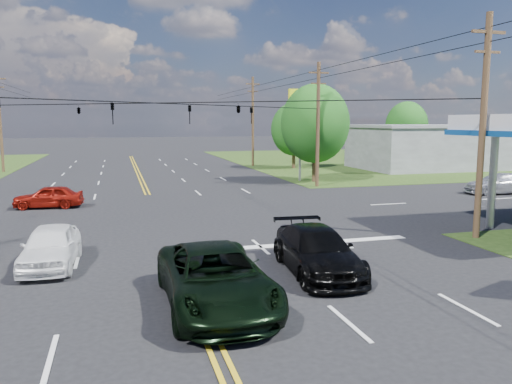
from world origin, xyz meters
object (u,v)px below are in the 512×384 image
object	(u,v)px
pickup_dkgreen	(215,278)
pole_right_far	(253,120)
pole_se	(483,125)
tree_right_b	(294,129)
tree_far_r	(407,125)
suv_black	(317,251)
retail_ne	(425,148)
pickup_white	(51,246)
pole_left_far	(0,120)
tree_right_a	(315,124)
pole_ne	(318,123)

from	to	relation	value
pickup_dkgreen	pole_right_far	bearing A→B (deg)	72.98
pole_se	tree_right_b	world-z (taller)	pole_se
pole_se	tree_far_r	size ratio (longest dim) A/B	1.25
tree_right_b	pole_se	bearing A→B (deg)	-96.05
pole_right_far	suv_black	size ratio (longest dim) A/B	1.92
retail_ne	tree_far_r	bearing A→B (deg)	68.20
suv_black	pickup_white	xyz separation A→B (m)	(-8.68, 3.15, -0.02)
pole_left_far	pole_right_far	size ratio (longest dim) A/B	1.00
pole_left_far	tree_far_r	xyz separation A→B (m)	(47.00, 2.00, -0.62)
pole_se	tree_right_a	size ratio (longest dim) A/B	1.16
tree_right_a	suv_black	world-z (taller)	tree_right_a
suv_black	retail_ne	bearing A→B (deg)	55.24
tree_right_a	suv_black	bearing A→B (deg)	-112.03
pole_ne	pickup_white	xyz separation A→B (m)	(-17.31, -17.65, -4.18)
pole_ne	pole_se	bearing A→B (deg)	-90.00
retail_ne	pickup_dkgreen	bearing A→B (deg)	-130.97
retail_ne	pole_ne	distance (m)	20.43
pole_se	tree_right_b	xyz separation A→B (m)	(3.50, 33.00, -0.70)
pole_right_far	pickup_white	size ratio (longest dim) A/B	2.33
tree_right_b	suv_black	size ratio (longest dim) A/B	1.36
pole_left_far	retail_ne	bearing A→B (deg)	-10.54
pole_se	pickup_dkgreen	bearing A→B (deg)	-158.31
pole_right_far	pickup_dkgreen	size ratio (longest dim) A/B	1.70
pole_left_far	pole_right_far	xyz separation A→B (m)	(26.00, 0.00, 0.00)
pole_right_far	pickup_white	xyz separation A→B (m)	(-17.31, -36.65, -4.44)
pole_left_far	suv_black	world-z (taller)	pole_left_far
pole_se	tree_right_a	xyz separation A→B (m)	(1.00, 21.00, -0.05)
pole_ne	tree_right_b	bearing A→B (deg)	76.87
tree_right_a	pickup_white	size ratio (longest dim) A/B	1.91
suv_black	pole_se	bearing A→B (deg)	22.08
pole_ne	pole_right_far	xyz separation A→B (m)	(0.00, 19.00, 0.25)
pole_ne	tree_right_a	size ratio (longest dim) A/B	1.16
retail_ne	pole_se	world-z (taller)	pole_se
retail_ne	tree_right_a	xyz separation A→B (m)	(-16.00, -8.00, 2.67)
pole_ne	pole_right_far	bearing A→B (deg)	90.00
tree_far_r	pickup_white	distance (m)	54.55
pole_left_far	pickup_white	bearing A→B (deg)	-76.66
tree_right_a	pole_ne	bearing A→B (deg)	-108.43
tree_right_a	pickup_white	bearing A→B (deg)	-131.55
pole_ne	pole_right_far	size ratio (longest dim) A/B	0.95
retail_ne	pole_left_far	bearing A→B (deg)	169.46
tree_right_b	pickup_white	world-z (taller)	tree_right_b
retail_ne	pickup_white	world-z (taller)	retail_ne
retail_ne	pole_right_far	bearing A→B (deg)	154.80
tree_right_b	suv_black	bearing A→B (deg)	-108.72
tree_right_b	pickup_dkgreen	world-z (taller)	tree_right_b
pole_se	tree_right_a	distance (m)	21.02
pole_right_far	retail_ne	bearing A→B (deg)	-25.20
retail_ne	suv_black	distance (m)	40.87
retail_ne	pickup_white	xyz separation A→B (m)	(-34.31, -28.65, -1.47)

